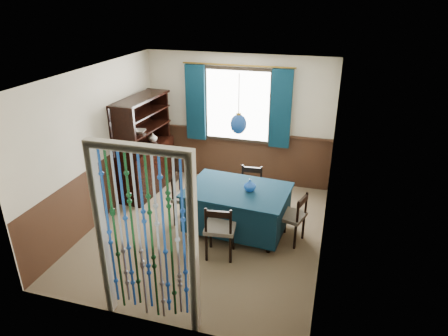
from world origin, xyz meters
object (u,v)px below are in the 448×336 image
(chair_left, at_px, (185,197))
(vase_sideboard, at_px, (153,137))
(chair_near, at_px, (220,229))
(vase_table, at_px, (250,186))
(pendant_lamp, at_px, (238,124))
(sideboard, at_px, (145,160))
(bowl_shelf, at_px, (140,131))
(dining_table, at_px, (237,207))
(chair_far, at_px, (250,189))
(chair_right, at_px, (293,216))

(chair_left, relative_size, vase_sideboard, 4.55)
(chair_near, xyz_separation_m, vase_table, (0.26, 0.71, 0.38))
(chair_near, bearing_deg, pendant_lamp, 77.02)
(sideboard, distance_m, pendant_lamp, 2.50)
(sideboard, height_order, vase_table, sideboard)
(vase_table, bearing_deg, vase_sideboard, 151.56)
(chair_left, distance_m, bowl_shelf, 1.49)
(chair_left, distance_m, sideboard, 1.44)
(dining_table, relative_size, chair_left, 1.90)
(chair_left, bearing_deg, pendant_lamp, 84.15)
(chair_near, height_order, chair_far, chair_near)
(dining_table, bearing_deg, pendant_lamp, -175.90)
(dining_table, xyz_separation_m, chair_left, (-0.89, 0.04, 0.02))
(chair_near, xyz_separation_m, sideboard, (-1.95, 1.62, 0.17))
(sideboard, bearing_deg, vase_table, -18.40)
(chair_near, height_order, vase_table, vase_table)
(chair_near, bearing_deg, bowl_shelf, 135.95)
(chair_left, height_order, vase_sideboard, vase_sideboard)
(vase_table, bearing_deg, chair_left, 177.94)
(chair_far, height_order, bowl_shelf, bowl_shelf)
(chair_right, bearing_deg, pendant_lamp, 103.51)
(dining_table, height_order, chair_far, chair_far)
(chair_near, relative_size, vase_sideboard, 4.54)
(sideboard, relative_size, bowl_shelf, 7.79)
(sideboard, distance_m, bowl_shelf, 0.68)
(vase_table, bearing_deg, chair_right, -3.64)
(chair_far, relative_size, pendant_lamp, 0.95)
(dining_table, bearing_deg, bowl_shelf, 164.59)
(vase_table, bearing_deg, dining_table, -178.44)
(chair_near, bearing_deg, chair_right, 28.07)
(vase_sideboard, bearing_deg, sideboard, -103.29)
(vase_table, bearing_deg, chair_far, 101.67)
(chair_near, xyz_separation_m, pendant_lamp, (0.07, 0.71, 1.33))
(chair_far, height_order, sideboard, sideboard)
(vase_sideboard, bearing_deg, chair_right, -23.12)
(dining_table, height_order, vase_sideboard, vase_sideboard)
(pendant_lamp, relative_size, vase_table, 4.93)
(chair_left, xyz_separation_m, bowl_shelf, (-1.07, 0.65, 0.81))
(chair_right, xyz_separation_m, bowl_shelf, (-2.83, 0.73, 0.84))
(dining_table, bearing_deg, vase_sideboard, 153.24)
(sideboard, height_order, pendant_lamp, pendant_lamp)
(vase_table, bearing_deg, pendant_lamp, -178.44)
(dining_table, xyz_separation_m, bowl_shelf, (-1.96, 0.69, 0.83))
(chair_left, bearing_deg, vase_sideboard, -139.41)
(bowl_shelf, bearing_deg, chair_near, -36.57)
(dining_table, xyz_separation_m, chair_far, (0.06, 0.65, 0.00))
(chair_far, xyz_separation_m, chair_right, (0.81, -0.69, -0.00))
(chair_far, bearing_deg, bowl_shelf, -4.25)
(bowl_shelf, bearing_deg, vase_table, -17.76)
(chair_left, xyz_separation_m, vase_sideboard, (-1.07, 1.13, 0.55))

